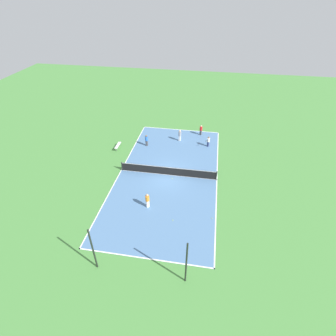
{
  "coord_description": "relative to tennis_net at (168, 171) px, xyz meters",
  "views": [
    {
      "loc": [
        -3.73,
        21.94,
        16.89
      ],
      "look_at": [
        0.0,
        0.0,
        0.9
      ],
      "focal_mm": 28.0,
      "sensor_mm": 36.0,
      "label": 1
    }
  ],
  "objects": [
    {
      "name": "tennis_net",
      "position": [
        0.0,
        0.0,
        0.0
      ],
      "size": [
        10.23,
        0.1,
        1.04
      ],
      "color": "black",
      "rests_on": "court_surface"
    },
    {
      "name": "court_surface",
      "position": [
        0.0,
        0.0,
        -0.54
      ],
      "size": [
        10.43,
        21.04,
        0.02
      ],
      "color": "#4C729E",
      "rests_on": "ground_plane"
    },
    {
      "name": "tennis_ball_midcourt",
      "position": [
        -4.84,
        5.59,
        -0.5
      ],
      "size": [
        0.07,
        0.07,
        0.07
      ],
      "primitive_type": "sphere",
      "color": "#CCE033",
      "rests_on": "court_surface"
    },
    {
      "name": "fence_post_back_left",
      "position": [
        -3.2,
        11.73,
        1.43
      ],
      "size": [
        0.12,
        0.12,
        3.97
      ],
      "color": "black",
      "rests_on": "ground_plane"
    },
    {
      "name": "tennis_ball_left_sideline",
      "position": [
        -1.52,
        6.38,
        -0.5
      ],
      "size": [
        0.07,
        0.07,
        0.07
      ],
      "primitive_type": "sphere",
      "color": "#CCE033",
      "rests_on": "court_surface"
    },
    {
      "name": "player_near_white",
      "position": [
        -3.91,
        -6.62,
        0.23
      ],
      "size": [
        0.65,
        0.99,
        1.35
      ],
      "rotation": [
        0.0,
        0.0,
        1.19
      ],
      "color": "navy",
      "rests_on": "court_surface"
    },
    {
      "name": "bench",
      "position": [
        6.99,
        -4.34,
        -0.16
      ],
      "size": [
        0.36,
        1.66,
        0.45
      ],
      "rotation": [
        0.0,
        0.0,
        1.57
      ],
      "color": "silver",
      "rests_on": "ground_plane"
    },
    {
      "name": "player_near_blue",
      "position": [
        3.63,
        -5.53,
        0.29
      ],
      "size": [
        0.41,
        0.41,
        1.46
      ],
      "rotation": [
        0.0,
        0.0,
        6.15
      ],
      "color": "#4C4C51",
      "rests_on": "court_surface"
    },
    {
      "name": "tennis_ball_right_alley",
      "position": [
        -0.56,
        0.64,
        -0.5
      ],
      "size": [
        0.07,
        0.07,
        0.07
      ],
      "primitive_type": "sphere",
      "color": "#CCE033",
      "rests_on": "court_surface"
    },
    {
      "name": "fence_post_back_right",
      "position": [
        3.2,
        11.73,
        1.43
      ],
      "size": [
        0.12,
        0.12,
        3.97
      ],
      "color": "black",
      "rests_on": "ground_plane"
    },
    {
      "name": "ground_plane",
      "position": [
        0.0,
        0.0,
        -0.55
      ],
      "size": [
        80.0,
        80.0,
        0.0
      ],
      "primitive_type": "plane",
      "color": "#47843D"
    },
    {
      "name": "player_baseline_gray",
      "position": [
        -0.27,
        -7.43,
        0.32
      ],
      "size": [
        0.41,
        0.41,
        1.51
      ],
      "rotation": [
        0.0,
        0.0,
        2.98
      ],
      "color": "white",
      "rests_on": "court_surface"
    },
    {
      "name": "player_coach_red",
      "position": [
        -2.82,
        -9.48,
        0.24
      ],
      "size": [
        0.47,
        0.47,
        1.39
      ],
      "rotation": [
        0.0,
        0.0,
        2.74
      ],
      "color": "#4C4C51",
      "rests_on": "court_surface"
    },
    {
      "name": "player_center_orange",
      "position": [
        1.01,
        5.1,
        0.32
      ],
      "size": [
        0.51,
        0.51,
        1.51
      ],
      "rotation": [
        0.0,
        0.0,
        3.9
      ],
      "color": "white",
      "rests_on": "court_surface"
    }
  ]
}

